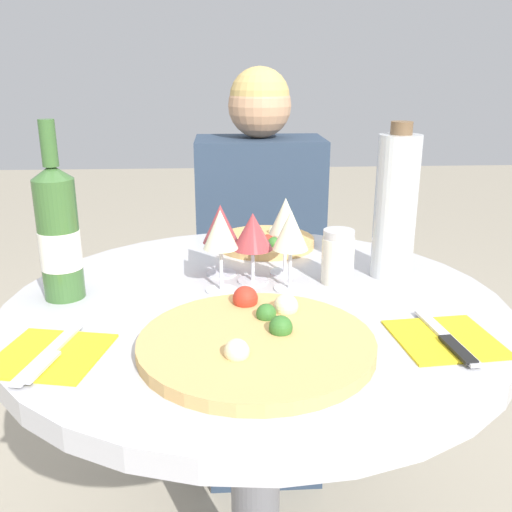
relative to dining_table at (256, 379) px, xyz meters
The scene contains 15 objects.
dining_table is the anchor object (origin of this frame).
chair_behind_diner 0.82m from the dining_table, 86.06° to the left, with size 0.37×0.37×0.94m.
seated_diner 0.67m from the dining_table, 85.16° to the left, with size 0.38×0.47×1.17m.
pizza_large 0.26m from the dining_table, 92.62° to the right, with size 0.35×0.35×0.05m.
pizza_small_far 0.37m from the dining_table, 82.28° to the left, with size 0.23×0.23×0.04m.
wine_bottle 0.45m from the dining_table, behind, with size 0.07×0.07×0.32m.
tall_carafe 0.43m from the dining_table, 21.28° to the left, with size 0.08×0.08×0.30m.
sugar_shaker 0.28m from the dining_table, 24.92° to the left, with size 0.06×0.06×0.11m.
wine_glass_center 0.28m from the dining_table, 88.04° to the left, with size 0.08×0.08×0.14m.
wine_glass_front_right 0.29m from the dining_table, 33.41° to the left, with size 0.07×0.07×0.15m.
wine_glass_front_left 0.29m from the dining_table, 144.03° to the left, with size 0.06×0.06×0.16m.
wine_glass_back_left 0.31m from the dining_table, 114.49° to the left, with size 0.07×0.07×0.15m.
wine_glass_back_right 0.32m from the dining_table, 63.39° to the left, with size 0.06×0.06×0.16m.
place_setting_left 0.41m from the dining_table, 147.29° to the right, with size 0.18×0.19×0.01m.
place_setting_right 0.38m from the dining_table, 33.04° to the right, with size 0.16×0.19×0.01m.
Camera 1 is at (-0.06, -0.96, 1.16)m, focal length 40.00 mm.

